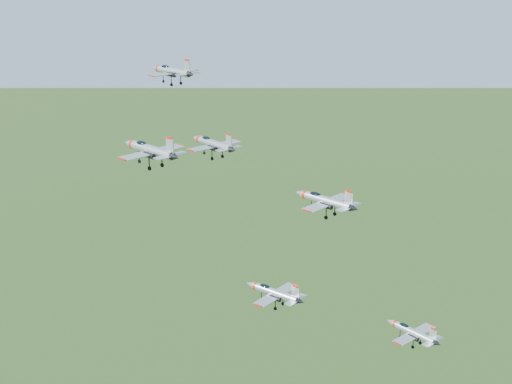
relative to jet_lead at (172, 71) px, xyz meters
The scene contains 6 objects.
jet_lead is the anchor object (origin of this frame).
jet_left_high 21.35m from the jet_lead, 27.05° to the right, with size 12.80×10.87×3.47m.
jet_right_high 35.83m from the jet_lead, 55.17° to the right, with size 13.62×11.42×3.65m.
jet_left_low 43.55m from the jet_lead, 10.61° to the right, with size 13.40×11.20×3.58m.
jet_right_low 55.57m from the jet_lead, 32.49° to the right, with size 10.81×8.93×2.89m.
jet_trail 68.05m from the jet_lead, ahead, with size 10.58×8.96×2.86m.
Camera 1 is at (69.49, -95.18, 182.31)m, focal length 50.00 mm.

